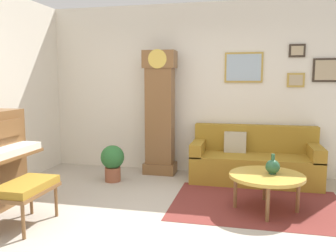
# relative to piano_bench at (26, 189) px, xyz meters

# --- Properties ---
(ground_plane) EXTENTS (6.40, 6.00, 0.10)m
(ground_plane) POSITION_rel_piano_bench_xyz_m (1.43, 0.29, -0.46)
(ground_plane) COLOR #B2A899
(wall_back) EXTENTS (5.30, 0.13, 2.80)m
(wall_back) POSITION_rel_piano_bench_xyz_m (1.45, 2.69, 1.00)
(wall_back) COLOR silver
(wall_back) RESTS_ON ground_plane
(area_rug) EXTENTS (2.10, 1.50, 0.01)m
(area_rug) POSITION_rel_piano_bench_xyz_m (2.41, 1.18, -0.40)
(area_rug) COLOR maroon
(area_rug) RESTS_ON ground_plane
(piano_bench) EXTENTS (0.42, 0.70, 0.48)m
(piano_bench) POSITION_rel_piano_bench_xyz_m (0.00, 0.00, 0.00)
(piano_bench) COLOR brown
(piano_bench) RESTS_ON ground_plane
(grandfather_clock) EXTENTS (0.52, 0.34, 2.03)m
(grandfather_clock) POSITION_rel_piano_bench_xyz_m (0.86, 2.38, 0.56)
(grandfather_clock) COLOR brown
(grandfather_clock) RESTS_ON ground_plane
(couch) EXTENTS (1.90, 0.80, 0.84)m
(couch) POSITION_rel_piano_bench_xyz_m (2.38, 2.28, -0.09)
(couch) COLOR olive
(couch) RESTS_ON ground_plane
(coffee_table) EXTENTS (0.88, 0.88, 0.44)m
(coffee_table) POSITION_rel_piano_bench_xyz_m (2.50, 1.02, 0.00)
(coffee_table) COLOR gold
(coffee_table) RESTS_ON ground_plane
(green_jug) EXTENTS (0.17, 0.17, 0.24)m
(green_jug) POSITION_rel_piano_bench_xyz_m (2.57, 1.07, 0.12)
(green_jug) COLOR #234C33
(green_jug) RESTS_ON coffee_table
(potted_plant) EXTENTS (0.36, 0.36, 0.56)m
(potted_plant) POSITION_rel_piano_bench_xyz_m (0.26, 1.76, -0.08)
(potted_plant) COLOR #935138
(potted_plant) RESTS_ON ground_plane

